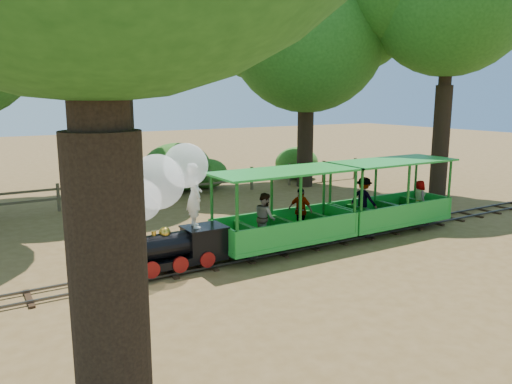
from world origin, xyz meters
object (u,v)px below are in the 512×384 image
locomotive (167,200)px  carriage_rear (387,204)px  fence (188,183)px  carriage_front (284,220)px

locomotive → carriage_rear: bearing=-0.3°
carriage_rear → fence: size_ratio=0.22×
carriage_rear → locomotive: bearing=179.7°
carriage_front → carriage_rear: size_ratio=1.00×
carriage_front → fence: 8.05m
carriage_front → carriage_rear: (3.79, 0.03, 0.01)m
carriage_front → fence: size_ratio=0.22×
locomotive → fence: size_ratio=0.17×
carriage_front → carriage_rear: same height
carriage_front → carriage_rear: 3.79m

